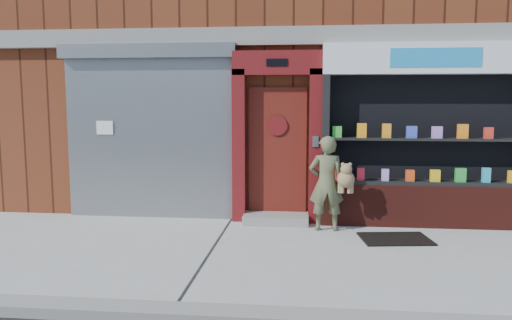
# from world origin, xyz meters

# --- Properties ---
(ground) EXTENTS (80.00, 80.00, 0.00)m
(ground) POSITION_xyz_m (0.00, 0.00, 0.00)
(ground) COLOR #9E9E99
(ground) RESTS_ON ground
(building) EXTENTS (12.00, 8.16, 8.00)m
(building) POSITION_xyz_m (-0.00, 5.99, 4.00)
(building) COLOR #5F2815
(building) RESTS_ON ground
(shutter_bay) EXTENTS (3.10, 0.30, 3.04)m
(shutter_bay) POSITION_xyz_m (-3.00, 1.93, 1.72)
(shutter_bay) COLOR gray
(shutter_bay) RESTS_ON ground
(red_door_bay) EXTENTS (1.52, 0.58, 2.90)m
(red_door_bay) POSITION_xyz_m (-0.75, 1.86, 1.46)
(red_door_bay) COLOR #4F0D0F
(red_door_bay) RESTS_ON ground
(pharmacy_bay) EXTENTS (3.50, 0.41, 3.00)m
(pharmacy_bay) POSITION_xyz_m (1.75, 1.81, 1.37)
(pharmacy_bay) COLOR #511913
(pharmacy_bay) RESTS_ON ground
(woman) EXTENTS (0.73, 0.41, 1.53)m
(woman) POSITION_xyz_m (0.10, 1.32, 0.77)
(woman) COLOR #5A5E3D
(woman) RESTS_ON ground
(doormat) EXTENTS (1.10, 0.84, 0.03)m
(doormat) POSITION_xyz_m (1.10, 0.88, 0.01)
(doormat) COLOR black
(doormat) RESTS_ON ground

